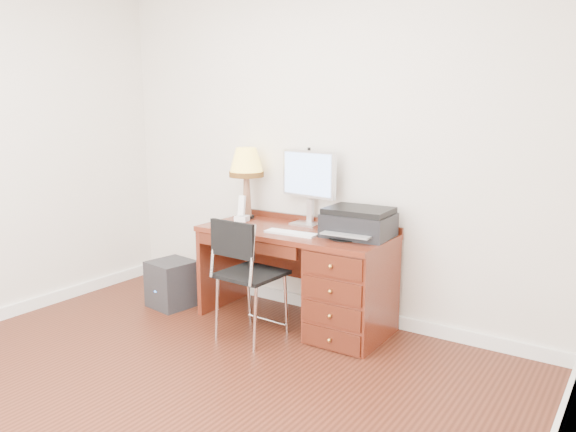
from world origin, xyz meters
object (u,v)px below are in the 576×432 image
Objects in this scene: printer at (359,222)px; chair at (245,267)px; leg_lamp at (246,167)px; desk at (332,279)px; phone at (242,214)px; equipment_box at (172,284)px; monitor at (308,178)px.

printer is 0.55× the size of chair.
desk is at bearing -9.93° from leg_lamp.
phone is 0.72m from chair.
printer is at bearing -4.76° from leg_lamp.
desk is 1.45m from equipment_box.
leg_lamp is at bearing 129.11° from chair.
chair is at bearing -64.49° from phone.
monitor reaches higher than phone.
desk is 2.53× the size of monitor.
equipment_box is (-1.05, -0.50, -0.93)m from monitor.
monitor is at bearing 146.85° from desk.
monitor is 0.66× the size of chair.
printer is 0.83× the size of leg_lamp.
leg_lamp is (-0.92, 0.16, 0.77)m from desk.
chair is 2.30× the size of equipment_box.
printer is 1.06m from phone.
leg_lamp is at bearing 170.07° from desk.
phone is at bearing 132.55° from chair.
monitor is 1.20× the size of printer.
leg_lamp reaches higher than phone.
equipment_box is (-0.95, 0.20, -0.35)m from chair.
desk is 1.66× the size of chair.
desk is at bearing 19.57° from equipment_box.
desk is 3.81× the size of equipment_box.
printer reaches higher than chair.
desk is 3.04× the size of printer.
equipment_box is at bearing -145.75° from monitor.
chair reaches higher than desk.
chair reaches higher than equipment_box.
equipment_box is (-0.49, -0.43, -0.99)m from leg_lamp.
leg_lamp reaches higher than desk.
desk is 0.96m from phone.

